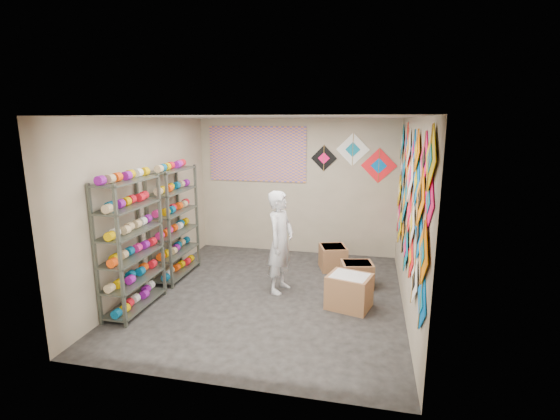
% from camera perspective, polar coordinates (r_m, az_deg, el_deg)
% --- Properties ---
extents(ground, '(4.50, 4.50, 0.00)m').
position_cam_1_polar(ground, '(6.44, -1.48, -11.90)').
color(ground, black).
extents(room_walls, '(4.50, 4.50, 4.50)m').
position_cam_1_polar(room_walls, '(5.95, -1.56, 2.68)').
color(room_walls, tan).
rests_on(room_walls, ground).
extents(shelf_rack_front, '(0.40, 1.10, 1.90)m').
position_cam_1_polar(shelf_rack_front, '(6.05, -20.22, -4.70)').
color(shelf_rack_front, '#4C5147').
rests_on(shelf_rack_front, ground).
extents(shelf_rack_back, '(0.40, 1.10, 1.90)m').
position_cam_1_polar(shelf_rack_back, '(7.13, -14.65, -1.80)').
color(shelf_rack_back, '#4C5147').
rests_on(shelf_rack_back, ground).
extents(string_spools, '(0.12, 2.36, 0.12)m').
position_cam_1_polar(string_spools, '(6.56, -17.25, -2.33)').
color(string_spools, '#E3207E').
rests_on(string_spools, ground).
extents(kite_wall_display, '(0.06, 4.27, 2.07)m').
position_cam_1_polar(kite_wall_display, '(5.82, 17.74, 1.85)').
color(kite_wall_display, '#005FBA').
rests_on(kite_wall_display, room_walls).
extents(back_wall_kites, '(1.65, 0.02, 0.96)m').
position_cam_1_polar(back_wall_kites, '(7.97, 10.70, 7.18)').
color(back_wall_kites, black).
rests_on(back_wall_kites, room_walls).
extents(poster, '(2.00, 0.01, 1.10)m').
position_cam_1_polar(poster, '(8.26, -3.24, 7.86)').
color(poster, '#59489D').
rests_on(poster, room_walls).
extents(shopkeeper, '(0.77, 0.66, 1.61)m').
position_cam_1_polar(shopkeeper, '(6.33, 0.05, -4.51)').
color(shopkeeper, white).
rests_on(shopkeeper, ground).
extents(carton_a, '(0.70, 0.63, 0.49)m').
position_cam_1_polar(carton_a, '(6.04, 9.70, -11.22)').
color(carton_a, brown).
rests_on(carton_a, ground).
extents(carton_b, '(0.57, 0.50, 0.41)m').
position_cam_1_polar(carton_b, '(6.81, 10.74, -8.90)').
color(carton_b, brown).
rests_on(carton_b, ground).
extents(carton_c, '(0.57, 0.60, 0.43)m').
position_cam_1_polar(carton_c, '(7.50, 7.45, -6.65)').
color(carton_c, brown).
rests_on(carton_c, ground).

